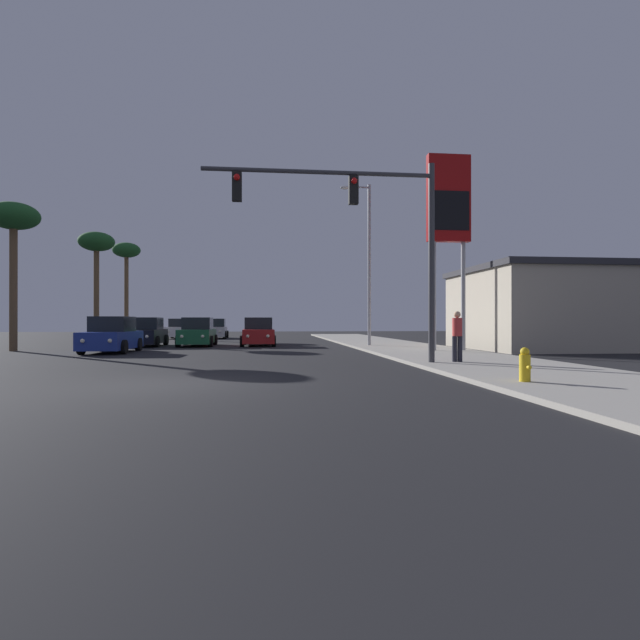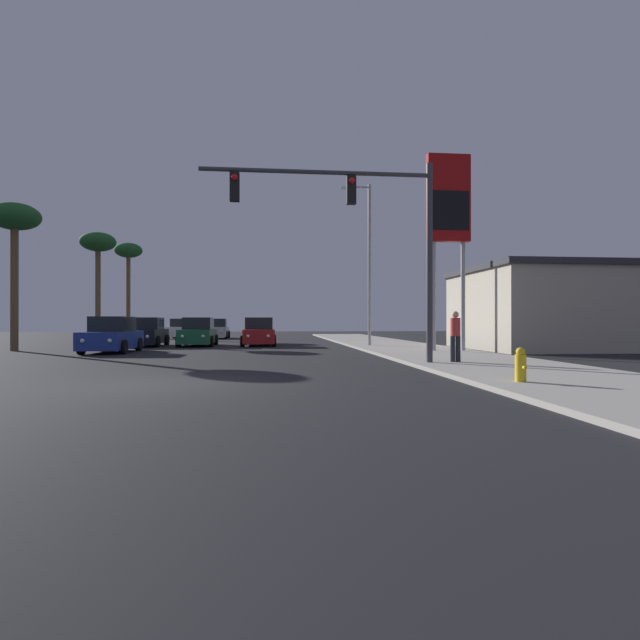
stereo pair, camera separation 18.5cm
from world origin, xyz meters
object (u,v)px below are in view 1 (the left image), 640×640
(car_blue, at_px, (112,336))
(palm_tree_mid, at_px, (96,247))
(street_lamp, at_px, (367,256))
(palm_tree_near, at_px, (13,223))
(car_green, at_px, (198,333))
(pedestrian_on_sidewalk, at_px, (457,334))
(fire_hydrant, at_px, (525,365))
(palm_tree_far, at_px, (126,255))
(car_black, at_px, (146,333))
(car_red, at_px, (258,333))
(gas_station_sign, at_px, (449,209))
(car_silver, at_px, (215,329))
(traffic_light_mast, at_px, (367,220))
(car_white, at_px, (180,329))

(car_blue, height_order, palm_tree_mid, palm_tree_mid)
(street_lamp, height_order, palm_tree_near, street_lamp)
(car_green, height_order, pedestrian_on_sidewalk, pedestrian_on_sidewalk)
(street_lamp, height_order, fire_hydrant, street_lamp)
(palm_tree_near, bearing_deg, pedestrian_on_sidewalk, -28.26)
(car_green, height_order, palm_tree_far, palm_tree_far)
(car_black, bearing_deg, car_red, -179.70)
(car_green, relative_size, palm_tree_near, 0.59)
(pedestrian_on_sidewalk, bearing_deg, gas_station_sign, 71.60)
(car_black, height_order, palm_tree_mid, palm_tree_mid)
(car_silver, height_order, gas_station_sign, gas_station_sign)
(traffic_light_mast, relative_size, street_lamp, 0.83)
(car_white, relative_size, traffic_light_mast, 0.58)
(car_white, bearing_deg, palm_tree_mid, 61.89)
(car_white, bearing_deg, car_red, 119.02)
(car_white, distance_m, palm_tree_near, 19.10)
(pedestrian_on_sidewalk, bearing_deg, car_blue, 148.31)
(car_blue, xyz_separation_m, fire_hydrant, (12.84, -13.65, -0.27))
(car_red, distance_m, car_white, 14.92)
(car_blue, height_order, palm_tree_near, palm_tree_near)
(car_white, xyz_separation_m, palm_tree_mid, (-4.40, -7.57, 5.83))
(car_blue, relative_size, car_red, 1.00)
(car_white, relative_size, palm_tree_far, 0.51)
(gas_station_sign, xyz_separation_m, palm_tree_near, (-20.63, 3.70, -0.34))
(car_silver, bearing_deg, fire_hydrant, 105.56)
(street_lamp, xyz_separation_m, palm_tree_mid, (-17.25, 8.37, 1.47))
(street_lamp, bearing_deg, car_blue, -165.45)
(car_green, relative_size, fire_hydrant, 5.67)
(palm_tree_far, bearing_deg, street_lamp, -45.69)
(car_silver, xyz_separation_m, pedestrian_on_sidewalk, (10.56, -27.44, 0.27))
(fire_hydrant, bearing_deg, car_silver, 106.92)
(car_red, distance_m, pedestrian_on_sidewalk, 15.75)
(car_green, bearing_deg, street_lamp, 165.00)
(car_black, height_order, car_green, same)
(traffic_light_mast, height_order, palm_tree_near, palm_tree_near)
(car_black, distance_m, palm_tree_mid, 9.47)
(car_blue, distance_m, car_black, 5.84)
(pedestrian_on_sidewalk, height_order, palm_tree_far, palm_tree_far)
(palm_tree_far, bearing_deg, car_black, -71.41)
(car_silver, relative_size, car_red, 1.00)
(car_black, xyz_separation_m, palm_tree_mid, (-4.65, 5.84, 5.83))
(car_black, distance_m, car_white, 13.42)
(car_red, bearing_deg, palm_tree_mid, -28.15)
(car_white, xyz_separation_m, traffic_light_mast, (10.44, -27.61, 3.98))
(street_lamp, distance_m, fire_hydrant, 17.59)
(car_black, relative_size, fire_hydrant, 5.69)
(pedestrian_on_sidewalk, bearing_deg, palm_tree_far, 121.78)
(car_blue, height_order, car_red, same)
(gas_station_sign, bearing_deg, car_green, 147.45)
(car_green, xyz_separation_m, car_white, (-3.21, 13.37, 0.00))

